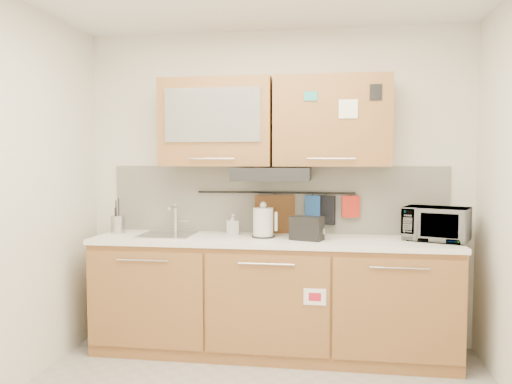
% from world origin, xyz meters
% --- Properties ---
extents(wall_back, '(3.20, 0.00, 3.20)m').
position_xyz_m(wall_back, '(0.00, 1.50, 1.30)').
color(wall_back, silver).
rests_on(wall_back, ground).
extents(base_cabinet, '(2.80, 0.64, 0.88)m').
position_xyz_m(base_cabinet, '(0.00, 1.19, 0.41)').
color(base_cabinet, '#9E6638').
rests_on(base_cabinet, floor).
extents(countertop, '(2.82, 0.62, 0.04)m').
position_xyz_m(countertop, '(0.00, 1.19, 0.90)').
color(countertop, white).
rests_on(countertop, base_cabinet).
extents(backsplash, '(2.80, 0.02, 0.56)m').
position_xyz_m(backsplash, '(0.00, 1.49, 1.20)').
color(backsplash, silver).
rests_on(backsplash, countertop).
extents(upper_cabinets, '(1.82, 0.37, 0.70)m').
position_xyz_m(upper_cabinets, '(-0.00, 1.32, 1.83)').
color(upper_cabinets, '#9E6638').
rests_on(upper_cabinets, wall_back).
extents(range_hood, '(0.60, 0.46, 0.10)m').
position_xyz_m(range_hood, '(0.00, 1.25, 1.42)').
color(range_hood, black).
rests_on(range_hood, upper_cabinets).
extents(sink, '(0.42, 0.40, 0.26)m').
position_xyz_m(sink, '(-0.85, 1.21, 0.92)').
color(sink, silver).
rests_on(sink, countertop).
extents(utensil_rail, '(1.30, 0.02, 0.02)m').
position_xyz_m(utensil_rail, '(0.00, 1.45, 1.26)').
color(utensil_rail, black).
rests_on(utensil_rail, backsplash).
extents(utensil_crock, '(0.15, 0.15, 0.29)m').
position_xyz_m(utensil_crock, '(-1.30, 1.27, 1.00)').
color(utensil_crock, '#ACABB0').
rests_on(utensil_crock, countertop).
extents(kettle, '(0.20, 0.18, 0.28)m').
position_xyz_m(kettle, '(-0.07, 1.21, 1.03)').
color(kettle, silver).
rests_on(kettle, countertop).
extents(toaster, '(0.27, 0.21, 0.18)m').
position_xyz_m(toaster, '(0.28, 1.12, 1.01)').
color(toaster, black).
rests_on(toaster, countertop).
extents(microwave, '(0.54, 0.46, 0.25)m').
position_xyz_m(microwave, '(1.25, 1.24, 1.05)').
color(microwave, '#999999').
rests_on(microwave, countertop).
extents(soap_bottle, '(0.11, 0.11, 0.17)m').
position_xyz_m(soap_bottle, '(-0.34, 1.33, 1.00)').
color(soap_bottle, '#999999').
rests_on(soap_bottle, countertop).
extents(cutting_board, '(0.33, 0.10, 0.41)m').
position_xyz_m(cutting_board, '(-0.00, 1.44, 1.03)').
color(cutting_board, brown).
rests_on(cutting_board, utensil_rail).
extents(oven_mitt, '(0.12, 0.04, 0.21)m').
position_xyz_m(oven_mitt, '(0.31, 1.44, 1.14)').
color(oven_mitt, '#1F478E').
rests_on(oven_mitt, utensil_rail).
extents(dark_pouch, '(0.16, 0.10, 0.24)m').
position_xyz_m(dark_pouch, '(0.42, 1.44, 1.12)').
color(dark_pouch, black).
rests_on(dark_pouch, utensil_rail).
extents(pot_holder, '(0.15, 0.05, 0.18)m').
position_xyz_m(pot_holder, '(0.62, 1.44, 1.15)').
color(pot_holder, '#B12417').
rests_on(pot_holder, utensil_rail).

